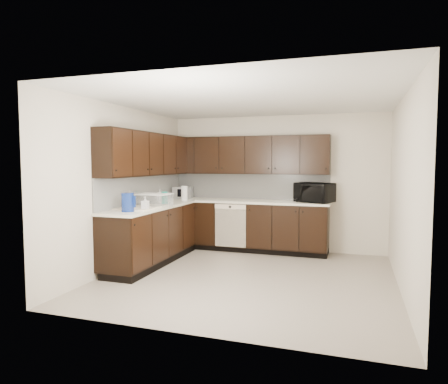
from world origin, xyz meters
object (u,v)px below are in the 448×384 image
at_px(blue_pitcher, 128,202).
at_px(sink, 142,212).
at_px(microwave, 314,193).
at_px(storage_bin, 154,200).
at_px(toaster_oven, 183,192).

bearing_deg(blue_pitcher, sink, 102.60).
bearing_deg(microwave, sink, -120.97).
xyz_separation_m(storage_bin, blue_pitcher, (-0.01, -0.76, 0.04)).
xyz_separation_m(sink, blue_pitcher, (0.05, -0.48, 0.19)).
xyz_separation_m(sink, microwave, (2.43, 1.68, 0.23)).
relative_size(microwave, blue_pitcher, 2.31).
relative_size(microwave, storage_bin, 1.25).
bearing_deg(toaster_oven, storage_bin, -95.57).
xyz_separation_m(microwave, storage_bin, (-2.37, -1.41, -0.07)).
height_order(toaster_oven, blue_pitcher, blue_pitcher).
height_order(sink, microwave, microwave).
bearing_deg(storage_bin, blue_pitcher, -91.11).
bearing_deg(blue_pitcher, toaster_oven, 99.78).
distance_m(toaster_oven, blue_pitcher, 2.17).
relative_size(toaster_oven, storage_bin, 0.73).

